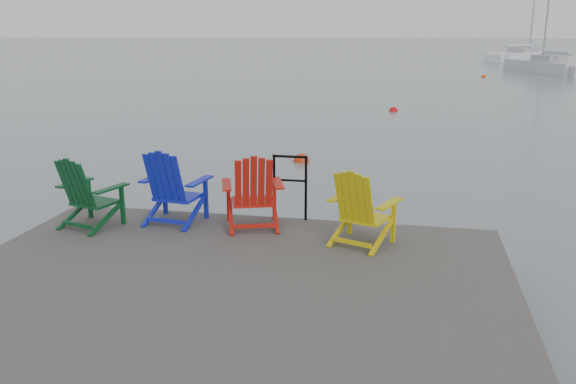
% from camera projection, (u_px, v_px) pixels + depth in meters
% --- Properties ---
extents(ground, '(400.00, 400.00, 0.00)m').
position_uv_depth(ground, '(220.00, 334.00, 6.28)').
color(ground, slate).
rests_on(ground, ground).
extents(dock, '(6.00, 5.00, 1.40)m').
position_uv_depth(dock, '(219.00, 303.00, 6.19)').
color(dock, '#2A2825').
rests_on(dock, ground).
extents(handrail, '(0.48, 0.04, 0.90)m').
position_uv_depth(handrail, '(290.00, 181.00, 8.28)').
color(handrail, black).
rests_on(handrail, dock).
extents(chair_green, '(0.89, 0.85, 0.95)m').
position_uv_depth(chair_green, '(87.00, 192.00, 7.95)').
color(chair_green, '#0B3D1B').
rests_on(chair_green, dock).
extents(chair_blue, '(0.88, 0.82, 1.02)m').
position_uv_depth(chair_blue, '(173.00, 186.00, 8.12)').
color(chair_blue, '#111CAF').
rests_on(chair_blue, dock).
extents(chair_red, '(0.94, 0.90, 1.00)m').
position_uv_depth(chair_red, '(253.00, 191.00, 7.92)').
color(chair_red, '#B5160D').
rests_on(chair_red, dock).
extents(chair_yellow, '(0.91, 0.87, 0.95)m').
position_uv_depth(chair_yellow, '(361.00, 207.00, 7.29)').
color(chair_yellow, gold).
rests_on(chair_yellow, dock).
extents(sailboat_near, '(4.72, 8.00, 10.84)m').
position_uv_depth(sailboat_near, '(545.00, 68.00, 42.89)').
color(sailboat_near, '#BDBCC1').
rests_on(sailboat_near, ground).
extents(sailboat_mid, '(8.22, 8.93, 13.16)m').
position_uv_depth(sailboat_mid, '(526.00, 57.00, 59.13)').
color(sailboat_mid, white).
rests_on(sailboat_mid, ground).
extents(buoy_a, '(0.39, 0.39, 0.39)m').
position_uv_depth(buoy_a, '(301.00, 161.00, 14.41)').
color(buoy_a, red).
rests_on(buoy_a, ground).
extents(buoy_b, '(0.33, 0.33, 0.33)m').
position_uv_depth(buoy_b, '(393.00, 111.00, 23.14)').
color(buoy_b, red).
rests_on(buoy_b, ground).
extents(buoy_d, '(0.33, 0.33, 0.33)m').
position_uv_depth(buoy_d, '(483.00, 77.00, 39.12)').
color(buoy_d, '#CF3E0C').
rests_on(buoy_d, ground).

